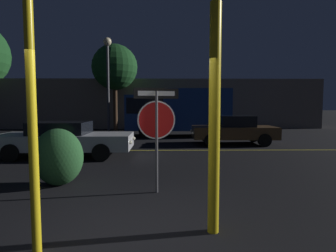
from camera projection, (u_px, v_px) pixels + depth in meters
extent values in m
plane|color=black|center=(125.00, 241.00, 3.59)|extent=(260.00, 260.00, 0.00)
cube|color=gold|center=(151.00, 150.00, 10.99)|extent=(42.14, 0.12, 0.01)
cylinder|color=#4C4C51|center=(157.00, 142.00, 5.52)|extent=(0.06, 0.06, 2.16)
cylinder|color=white|center=(157.00, 120.00, 5.49)|extent=(0.79, 0.19, 0.81)
cylinder|color=#B71414|center=(157.00, 120.00, 5.49)|extent=(0.73, 0.18, 0.75)
cube|color=black|center=(156.00, 93.00, 5.45)|extent=(0.93, 0.23, 0.22)
cube|color=white|center=(156.00, 93.00, 5.45)|extent=(0.77, 0.20, 0.10)
cylinder|color=yellow|center=(33.00, 131.00, 3.16)|extent=(0.11, 0.11, 3.09)
cylinder|color=yellow|center=(214.00, 120.00, 3.72)|extent=(0.16, 0.16, 3.27)
ellipsoid|color=#285B2D|center=(58.00, 157.00, 6.07)|extent=(1.15, 0.88, 1.33)
cube|color=silver|center=(65.00, 141.00, 9.56)|extent=(4.83, 1.86, 0.54)
cube|color=black|center=(61.00, 128.00, 9.52)|extent=(1.94, 1.57, 0.44)
cylinder|color=black|center=(111.00, 145.00, 10.49)|extent=(0.60, 0.21, 0.60)
cylinder|color=black|center=(101.00, 152.00, 8.77)|extent=(0.60, 0.21, 0.60)
cylinder|color=black|center=(35.00, 145.00, 10.40)|extent=(0.60, 0.21, 0.60)
cylinder|color=black|center=(11.00, 153.00, 8.68)|extent=(0.60, 0.21, 0.60)
sphere|color=#F4EFCC|center=(134.00, 138.00, 10.19)|extent=(0.14, 0.14, 0.14)
sphere|color=#F4EFCC|center=(130.00, 142.00, 9.08)|extent=(0.14, 0.14, 0.14)
cube|color=brown|center=(233.00, 132.00, 12.79)|extent=(4.02, 1.92, 0.57)
cube|color=black|center=(236.00, 121.00, 12.75)|extent=(1.64, 1.59, 0.52)
cylinder|color=black|center=(211.00, 140.00, 11.98)|extent=(0.61, 0.22, 0.60)
cylinder|color=black|center=(206.00, 136.00, 13.69)|extent=(0.61, 0.22, 0.60)
cylinder|color=black|center=(265.00, 140.00, 11.94)|extent=(0.61, 0.22, 0.60)
cylinder|color=black|center=(253.00, 136.00, 13.64)|extent=(0.61, 0.22, 0.60)
sphere|color=#F4EFCC|center=(193.00, 133.00, 12.28)|extent=(0.14, 0.14, 0.14)
sphere|color=#F4EFCC|center=(191.00, 131.00, 13.38)|extent=(0.14, 0.14, 0.14)
cube|color=navy|center=(146.00, 113.00, 16.31)|extent=(2.44, 2.07, 2.13)
cube|color=black|center=(146.00, 106.00, 16.28)|extent=(2.20, 2.11, 0.94)
cube|color=navy|center=(197.00, 110.00, 16.30)|extent=(3.96, 2.23, 2.51)
cylinder|color=black|center=(146.00, 131.00, 15.36)|extent=(0.84, 0.29, 0.84)
cylinder|color=black|center=(149.00, 128.00, 17.43)|extent=(0.84, 0.29, 0.84)
cylinder|color=black|center=(211.00, 131.00, 15.35)|extent=(0.84, 0.29, 0.84)
cylinder|color=black|center=(206.00, 128.00, 17.42)|extent=(0.84, 0.29, 0.84)
cylinder|color=#4C4C51|center=(108.00, 91.00, 16.45)|extent=(0.16, 0.16, 5.61)
sphere|color=#F9E5B2|center=(107.00, 42.00, 16.23)|extent=(0.51, 0.51, 0.51)
cylinder|color=#422D1E|center=(115.00, 107.00, 20.11)|extent=(0.32, 0.32, 3.60)
sphere|color=#19471E|center=(115.00, 67.00, 19.88)|extent=(3.44, 3.44, 3.44)
cube|color=#7A6B5B|center=(138.00, 104.00, 23.58)|extent=(31.09, 4.18, 4.13)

